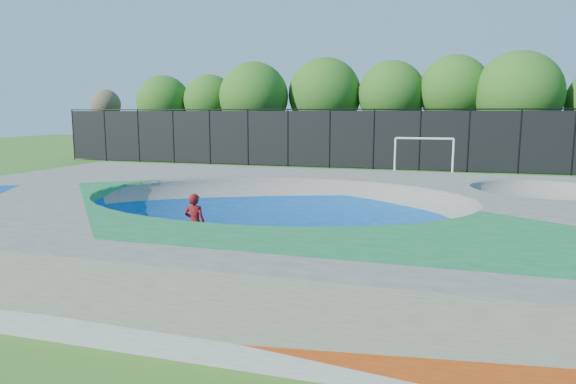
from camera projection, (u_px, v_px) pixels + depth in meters
name	position (u px, v px, depth m)	size (l,w,h in m)	color
ground	(277.00, 246.00, 14.72)	(120.00, 120.00, 0.00)	#33631B
skate_deck	(277.00, 221.00, 14.61)	(22.00, 14.00, 1.50)	gray
skater	(195.00, 223.00, 13.92)	(0.60, 0.39, 1.64)	red
skateboard	(196.00, 252.00, 14.04)	(0.78, 0.22, 0.05)	black
soccer_goal	(424.00, 149.00, 30.74)	(3.50, 0.12, 2.31)	white
fence	(374.00, 138.00, 34.27)	(48.09, 0.09, 4.04)	black
treeline	(436.00, 95.00, 37.65)	(51.80, 7.61, 8.29)	#4F3627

